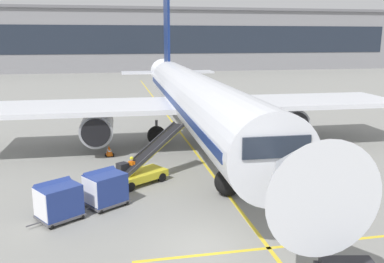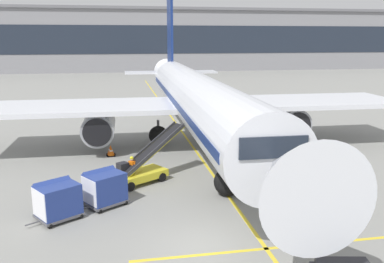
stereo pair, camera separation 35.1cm
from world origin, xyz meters
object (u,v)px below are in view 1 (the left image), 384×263
at_px(baggage_cart_lead, 105,188).
at_px(ground_crew_by_loader, 132,168).
at_px(safety_cone_engine_keepout, 109,150).
at_px(ground_crew_by_carts, 118,183).
at_px(baggage_cart_second, 58,200).
at_px(belt_loader, 142,168).
at_px(safety_cone_wingtip, 110,152).
at_px(parked_airplane, 193,99).

bearing_deg(baggage_cart_lead, ground_crew_by_loader, 62.81).
bearing_deg(safety_cone_engine_keepout, ground_crew_by_carts, -86.89).
relative_size(baggage_cart_second, safety_cone_engine_keepout, 3.58).
bearing_deg(belt_loader, ground_crew_by_carts, -119.68).
bearing_deg(ground_crew_by_loader, safety_cone_wingtip, 101.67).
bearing_deg(safety_cone_wingtip, ground_crew_by_carts, -87.06).
bearing_deg(baggage_cart_second, belt_loader, 45.86).
relative_size(parked_airplane, safety_cone_engine_keepout, 58.73).
xyz_separation_m(safety_cone_engine_keepout, safety_cone_wingtip, (0.04, -0.31, -0.02)).
xyz_separation_m(parked_airplane, baggage_cart_second, (-9.30, -12.53, -2.96)).
height_order(ground_crew_by_carts, safety_cone_wingtip, ground_crew_by_carts).
bearing_deg(parked_airplane, safety_cone_wingtip, -165.84).
height_order(belt_loader, baggage_cart_lead, belt_loader).
bearing_deg(belt_loader, baggage_cart_second, -134.14).
xyz_separation_m(belt_loader, baggage_cart_lead, (-2.20, -3.25, 0.08)).
bearing_deg(ground_crew_by_carts, belt_loader, 60.32).
distance_m(ground_crew_by_loader, safety_cone_engine_keepout, 6.89).
xyz_separation_m(belt_loader, ground_crew_by_carts, (-1.48, -2.60, 0.08)).
bearing_deg(ground_crew_by_carts, baggage_cart_second, -146.33).
height_order(ground_crew_by_carts, safety_cone_engine_keepout, ground_crew_by_carts).
distance_m(baggage_cart_lead, baggage_cart_second, 2.59).
distance_m(belt_loader, safety_cone_engine_keepout, 6.87).
xyz_separation_m(ground_crew_by_loader, safety_cone_engine_keepout, (-1.37, 6.72, -0.63)).
relative_size(belt_loader, ground_crew_by_carts, 2.86).
distance_m(baggage_cart_second, safety_cone_wingtip, 11.12).
bearing_deg(parked_airplane, belt_loader, -121.44).
bearing_deg(ground_crew_by_carts, safety_cone_wingtip, 92.94).
relative_size(belt_loader, baggage_cart_second, 1.84).
xyz_separation_m(belt_loader, ground_crew_by_loader, (-0.61, -0.16, 0.08)).
bearing_deg(safety_cone_engine_keepout, baggage_cart_second, -102.42).
xyz_separation_m(parked_airplane, ground_crew_by_loader, (-5.48, -8.13, -2.96)).
height_order(parked_airplane, baggage_cart_second, parked_airplane).
xyz_separation_m(baggage_cart_second, safety_cone_engine_keepout, (2.45, 11.12, -0.63)).
xyz_separation_m(parked_airplane, belt_loader, (-4.87, -7.97, -3.04)).
height_order(baggage_cart_second, ground_crew_by_carts, baggage_cart_second).
height_order(baggage_cart_lead, ground_crew_by_carts, baggage_cart_lead).
bearing_deg(safety_cone_engine_keepout, safety_cone_wingtip, -81.93).
relative_size(ground_crew_by_loader, ground_crew_by_carts, 1.00).
distance_m(baggage_cart_lead, ground_crew_by_carts, 0.96).
relative_size(safety_cone_engine_keepout, safety_cone_wingtip, 1.05).
height_order(baggage_cart_second, safety_cone_wingtip, baggage_cart_second).
bearing_deg(baggage_cart_lead, safety_cone_wingtip, 88.43).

